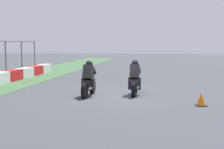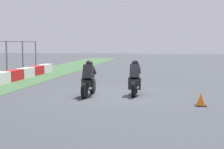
{
  "view_description": "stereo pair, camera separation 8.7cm",
  "coord_description": "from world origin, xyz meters",
  "views": [
    {
      "loc": [
        -14.25,
        -1.92,
        2.22
      ],
      "look_at": [
        -0.11,
        0.07,
        0.9
      ],
      "focal_mm": 53.75,
      "sensor_mm": 36.0,
      "label": 1
    },
    {
      "loc": [
        -14.24,
        -2.01,
        2.22
      ],
      "look_at": [
        -0.11,
        0.07,
        0.9
      ],
      "focal_mm": 53.75,
      "sensor_mm": 36.0,
      "label": 2
    }
  ],
  "objects": [
    {
      "name": "ground_plane",
      "position": [
        0.0,
        0.0,
        0.0
      ],
      "size": [
        120.0,
        120.0,
        0.0
      ],
      "primitive_type": "plane",
      "color": "#3F4348"
    },
    {
      "name": "rider_lane_a",
      "position": [
        0.2,
        -0.89,
        0.62
      ],
      "size": [
        2.04,
        0.54,
        1.51
      ],
      "rotation": [
        0.0,
        0.0,
        0.01
      ],
      "color": "black",
      "rests_on": "ground_plane"
    },
    {
      "name": "rider_lane_b",
      "position": [
        -0.44,
        1.02,
        0.62
      ],
      "size": [
        2.04,
        0.55,
        1.51
      ],
      "rotation": [
        0.0,
        0.0,
        -0.04
      ],
      "color": "black",
      "rests_on": "ground_plane"
    },
    {
      "name": "traffic_cone",
      "position": [
        -2.09,
        -3.43,
        0.21
      ],
      "size": [
        0.4,
        0.4,
        0.46
      ],
      "color": "black",
      "rests_on": "ground_plane"
    }
  ]
}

